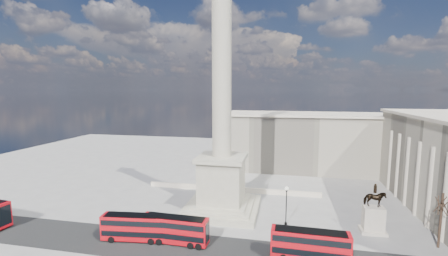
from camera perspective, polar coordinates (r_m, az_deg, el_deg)
ground at (r=56.20m, az=-1.53°, el=-17.25°), size 180.00×180.00×0.00m
asphalt_road at (r=46.59m, az=1.93°, el=-22.75°), size 120.00×9.00×0.01m
nelsons_column at (r=56.98m, az=-0.43°, el=-3.25°), size 14.00×14.00×49.85m
balustrade_wall at (r=70.59m, az=1.49°, el=-11.56°), size 40.00×0.60×1.10m
building_northeast at (r=91.40m, az=16.70°, el=-2.50°), size 51.00×17.00×16.60m
red_bus_a at (r=50.76m, az=-16.50°, el=-17.64°), size 10.45×3.45×4.16m
red_bus_b at (r=48.68m, az=-9.28°, el=-18.53°), size 10.43×2.73×4.20m
red_bus_c at (r=45.52m, az=16.14°, el=-20.60°), size 10.60×2.71×4.28m
victorian_lamp at (r=53.96m, az=11.78°, el=-13.78°), size 0.59×0.59×6.93m
equestrian_statue at (r=56.62m, az=26.59°, el=-14.69°), size 3.97×2.98×8.27m
bare_tree_near at (r=55.20m, az=36.16°, el=-11.43°), size 2.01×2.01×8.80m
bare_tree_mid at (r=65.97m, az=34.96°, el=-9.55°), size 1.91×1.91×7.26m
bare_tree_far at (r=74.00m, az=35.88°, el=-8.22°), size 1.65×1.65×6.75m
pedestrian_walking at (r=48.77m, az=10.85°, el=-20.34°), size 0.70×0.59×1.63m
pedestrian_standing at (r=49.64m, az=20.27°, el=-20.22°), size 0.94×0.91×1.53m
pedestrian_crossing at (r=49.09m, az=18.36°, el=-20.24°), size 0.88×1.18×1.87m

